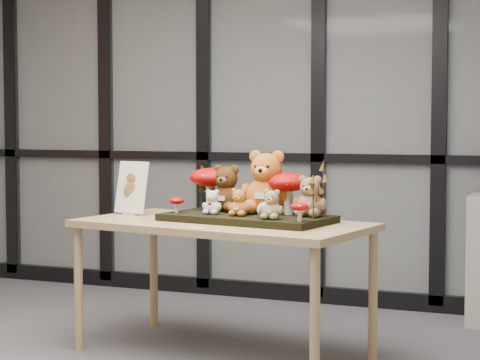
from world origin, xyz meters
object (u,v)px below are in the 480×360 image
at_px(bear_brown_medium, 226,186).
at_px(mushroom_front_left, 176,204).
at_px(bear_tan_back, 310,194).
at_px(sign_holder, 132,190).
at_px(bear_white_bow, 212,201).
at_px(plush_cream_hedgehog, 266,209).
at_px(mushroom_back_left, 211,187).
at_px(bear_small_yellow, 239,201).
at_px(display_table, 223,233).
at_px(bear_beige_small, 272,203).
at_px(bear_pooh_yellow, 267,179).
at_px(mushroom_front_right, 300,211).
at_px(diorama_tray, 247,218).
at_px(mushroom_back_right, 288,191).

height_order(bear_brown_medium, mushroom_front_left, bear_brown_medium).
relative_size(bear_tan_back, sign_holder, 0.77).
xyz_separation_m(bear_brown_medium, bear_tan_back, (0.53, -0.09, -0.02)).
xyz_separation_m(bear_white_bow, mushroom_front_left, (-0.22, -0.00, -0.03)).
height_order(plush_cream_hedgehog, mushroom_back_left, mushroom_back_left).
distance_m(bear_small_yellow, bear_white_bow, 0.17).
height_order(mushroom_front_left, sign_holder, sign_holder).
xyz_separation_m(display_table, bear_beige_small, (0.34, -0.13, 0.19)).
bearing_deg(bear_pooh_yellow, bear_brown_medium, -174.21).
bearing_deg(display_table, bear_beige_small, -11.23).
relative_size(bear_white_bow, mushroom_front_left, 1.55).
bearing_deg(bear_tan_back, bear_small_yellow, -152.90).
bearing_deg(mushroom_back_left, bear_brown_medium, -20.07).
distance_m(bear_white_bow, mushroom_front_right, 0.58).
bearing_deg(bear_beige_small, mushroom_front_right, -5.13).
bearing_deg(bear_small_yellow, bear_pooh_yellow, 74.95).
xyz_separation_m(bear_brown_medium, bear_white_bow, (-0.01, -0.18, -0.07)).
bearing_deg(diorama_tray, bear_tan_back, 15.45).
xyz_separation_m(bear_pooh_yellow, sign_holder, (-0.85, -0.02, -0.08)).
bearing_deg(bear_brown_medium, plush_cream_hedgehog, -26.76).
height_order(diorama_tray, bear_beige_small, bear_beige_small).
distance_m(display_table, mushroom_back_left, 0.36).
bearing_deg(diorama_tray, plush_cream_hedgehog, -27.54).
distance_m(bear_brown_medium, bear_small_yellow, 0.27).
height_order(bear_beige_small, sign_holder, sign_holder).
bearing_deg(bear_tan_back, diorama_tray, -164.55).
xyz_separation_m(display_table, bear_brown_medium, (-0.05, 0.17, 0.25)).
bearing_deg(mushroom_back_right, bear_small_yellow, -141.95).
distance_m(bear_beige_small, mushroom_front_right, 0.18).
distance_m(bear_pooh_yellow, mushroom_back_left, 0.38).
bearing_deg(bear_white_bow, sign_holder, 176.08).
distance_m(display_table, mushroom_front_left, 0.32).
bearing_deg(mushroom_back_left, display_table, -51.55).
distance_m(mushroom_back_left, mushroom_front_right, 0.78).
bearing_deg(plush_cream_hedgehog, bear_tan_back, 47.42).
relative_size(display_table, bear_tan_back, 7.01).
height_order(bear_small_yellow, mushroom_back_left, mushroom_back_left).
height_order(mushroom_front_right, sign_holder, sign_holder).
xyz_separation_m(bear_pooh_yellow, bear_white_bow, (-0.26, -0.16, -0.12)).
xyz_separation_m(bear_brown_medium, sign_holder, (-0.60, -0.04, -0.04)).
distance_m(display_table, mushroom_back_right, 0.43).
height_order(mushroom_back_right, sign_holder, sign_holder).
xyz_separation_m(bear_pooh_yellow, bear_beige_small, (0.13, -0.28, -0.11)).
bearing_deg(mushroom_back_left, bear_white_bow, -63.73).
distance_m(display_table, bear_pooh_yellow, 0.39).
xyz_separation_m(bear_white_bow, bear_beige_small, (0.39, -0.11, 0.01)).
height_order(bear_beige_small, mushroom_front_right, bear_beige_small).
bearing_deg(bear_small_yellow, mushroom_back_right, 47.70).
relative_size(bear_pooh_yellow, mushroom_back_left, 1.43).
height_order(bear_pooh_yellow, bear_white_bow, bear_pooh_yellow).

